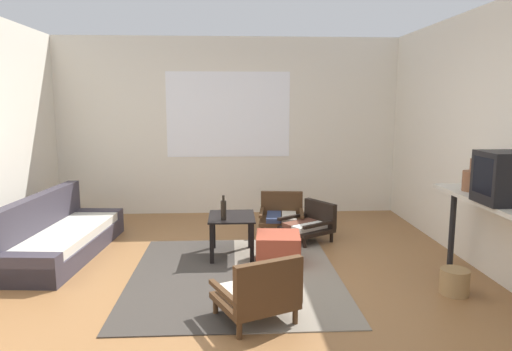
% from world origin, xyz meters
% --- Properties ---
extents(ground_plane, '(7.80, 7.80, 0.00)m').
position_xyz_m(ground_plane, '(0.00, 0.00, 0.00)').
color(ground_plane, olive).
extents(far_wall_with_window, '(5.60, 0.13, 2.70)m').
position_xyz_m(far_wall_with_window, '(0.00, 3.06, 1.35)').
color(far_wall_with_window, silver).
rests_on(far_wall_with_window, ground).
extents(side_wall_right, '(0.12, 6.60, 2.70)m').
position_xyz_m(side_wall_right, '(2.66, 0.30, 1.35)').
color(side_wall_right, silver).
rests_on(side_wall_right, ground).
extents(area_rug, '(2.07, 2.40, 0.01)m').
position_xyz_m(area_rug, '(0.07, 0.29, 0.01)').
color(area_rug, '#38332D').
rests_on(area_rug, ground).
extents(couch, '(0.89, 2.07, 0.69)m').
position_xyz_m(couch, '(-1.93, 1.04, 0.21)').
color(couch, '#38333D').
rests_on(couch, ground).
extents(coffee_table, '(0.51, 0.61, 0.46)m').
position_xyz_m(coffee_table, '(0.04, 0.92, 0.37)').
color(coffee_table, black).
rests_on(coffee_table, ground).
extents(armchair_by_window, '(0.64, 0.62, 0.51)m').
position_xyz_m(armchair_by_window, '(0.71, 1.91, 0.23)').
color(armchair_by_window, '#472D19').
rests_on(armchair_by_window, ground).
extents(armchair_striped_foreground, '(0.74, 0.73, 0.56)m').
position_xyz_m(armchair_striped_foreground, '(0.24, -0.73, 0.25)').
color(armchair_striped_foreground, '#472D19').
rests_on(armchair_striped_foreground, ground).
extents(armchair_corner, '(0.73, 0.73, 0.48)m').
position_xyz_m(armchair_corner, '(1.03, 1.47, 0.22)').
color(armchair_corner, black).
rests_on(armchair_corner, ground).
extents(ottoman_orange, '(0.50, 0.50, 0.33)m').
position_xyz_m(ottoman_orange, '(0.54, 0.63, 0.16)').
color(ottoman_orange, '#993D28').
rests_on(ottoman_orange, ground).
extents(console_shelf, '(0.41, 1.49, 0.89)m').
position_xyz_m(console_shelf, '(2.33, -0.29, 0.78)').
color(console_shelf, beige).
rests_on(console_shelf, ground).
extents(crt_television, '(0.47, 0.38, 0.44)m').
position_xyz_m(crt_television, '(2.33, -0.51, 1.11)').
color(crt_television, black).
rests_on(crt_television, console_shelf).
extents(clay_vase, '(0.21, 0.21, 0.31)m').
position_xyz_m(clay_vase, '(2.33, 0.04, 1.01)').
color(clay_vase, brown).
rests_on(clay_vase, console_shelf).
extents(glass_bottle, '(0.06, 0.06, 0.27)m').
position_xyz_m(glass_bottle, '(-0.05, 0.75, 0.58)').
color(glass_bottle, black).
rests_on(glass_bottle, coffee_table).
extents(wicker_basket, '(0.26, 0.26, 0.23)m').
position_xyz_m(wicker_basket, '(2.05, -0.27, 0.12)').
color(wicker_basket, '#9E7A4C').
rests_on(wicker_basket, ground).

